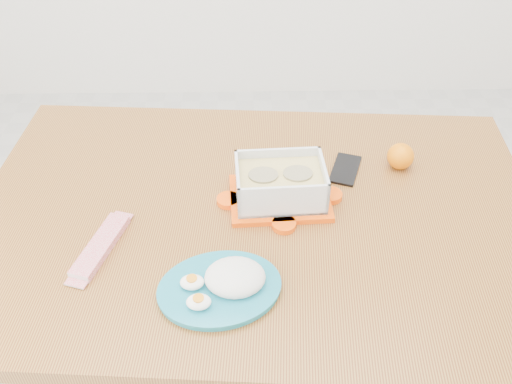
{
  "coord_description": "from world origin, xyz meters",
  "views": [
    {
      "loc": [
        -0.04,
        -1.03,
        1.62
      ],
      "look_at": [
        -0.02,
        -0.07,
        0.81
      ],
      "focal_mm": 40.0,
      "sensor_mm": 36.0,
      "label": 1
    }
  ],
  "objects_px": {
    "dining_table": "(256,240)",
    "smartphone": "(345,169)",
    "orange_fruit": "(401,156)",
    "food_container": "(280,184)",
    "rice_plate": "(224,283)"
  },
  "relations": [
    {
      "from": "dining_table",
      "to": "rice_plate",
      "type": "distance_m",
      "value": 0.26
    },
    {
      "from": "dining_table",
      "to": "rice_plate",
      "type": "height_order",
      "value": "rice_plate"
    },
    {
      "from": "orange_fruit",
      "to": "smartphone",
      "type": "xyz_separation_m",
      "value": [
        -0.14,
        -0.01,
        -0.03
      ]
    },
    {
      "from": "orange_fruit",
      "to": "smartphone",
      "type": "relative_size",
      "value": 0.54
    },
    {
      "from": "food_container",
      "to": "rice_plate",
      "type": "height_order",
      "value": "food_container"
    },
    {
      "from": "food_container",
      "to": "smartphone",
      "type": "bearing_deg",
      "value": 29.87
    },
    {
      "from": "dining_table",
      "to": "smartphone",
      "type": "relative_size",
      "value": 11.08
    },
    {
      "from": "rice_plate",
      "to": "smartphone",
      "type": "xyz_separation_m",
      "value": [
        0.29,
        0.38,
        -0.02
      ]
    },
    {
      "from": "rice_plate",
      "to": "food_container",
      "type": "bearing_deg",
      "value": 53.01
    },
    {
      "from": "dining_table",
      "to": "smartphone",
      "type": "xyz_separation_m",
      "value": [
        0.22,
        0.15,
        0.09
      ]
    },
    {
      "from": "food_container",
      "to": "orange_fruit",
      "type": "xyz_separation_m",
      "value": [
        0.3,
        0.12,
        -0.02
      ]
    },
    {
      "from": "rice_plate",
      "to": "smartphone",
      "type": "distance_m",
      "value": 0.48
    },
    {
      "from": "orange_fruit",
      "to": "rice_plate",
      "type": "xyz_separation_m",
      "value": [
        -0.43,
        -0.39,
        -0.01
      ]
    },
    {
      "from": "orange_fruit",
      "to": "rice_plate",
      "type": "height_order",
      "value": "same"
    },
    {
      "from": "orange_fruit",
      "to": "smartphone",
      "type": "bearing_deg",
      "value": -174.83
    }
  ]
}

